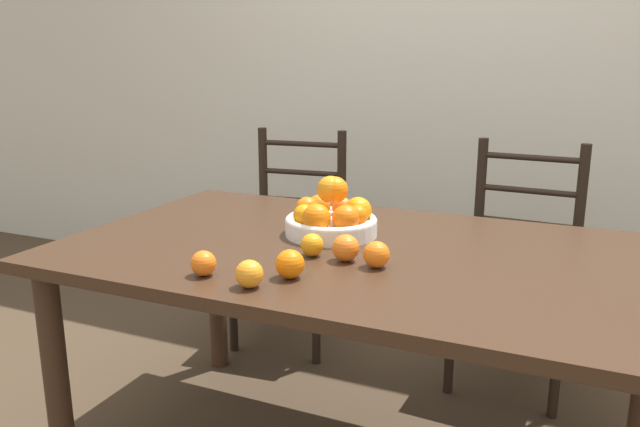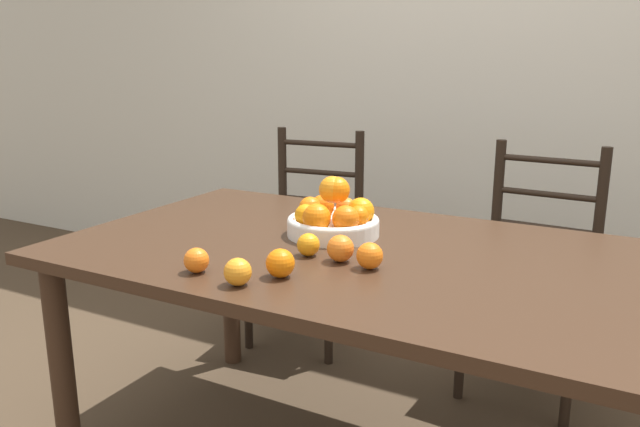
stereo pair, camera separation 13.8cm
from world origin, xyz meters
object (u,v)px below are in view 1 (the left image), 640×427
Objects in this scene: orange_loose_0 at (203,263)px; chair_right at (518,267)px; orange_loose_3 at (249,274)px; orange_loose_5 at (376,254)px; chair_left at (291,238)px; orange_loose_4 at (290,264)px; fruit_bowl at (332,217)px; orange_loose_1 at (346,248)px; orange_loose_2 at (312,245)px.

chair_right is at bearing 61.56° from orange_loose_0.
chair_right reaches higher than orange_loose_3.
orange_loose_5 is 1.21m from chair_left.
chair_right is (0.97, 0.00, 0.00)m from chair_left.
orange_loose_5 is at bearing -58.43° from chair_left.
orange_loose_4 is at bearing -108.36° from chair_right.
fruit_bowl is 3.88× the size of orange_loose_4.
fruit_bowl is 0.25m from orange_loose_1.
orange_loose_3 is at bearing -116.13° from orange_loose_1.
orange_loose_5 is at bearing -5.64° from orange_loose_2.
orange_loose_1 reaches higher than orange_loose_3.
orange_loose_0 is at bearing 170.01° from orange_loose_3.
chair_right is at bearing 63.76° from orange_loose_2.
orange_loose_2 is at bearing 82.67° from orange_loose_3.
chair_left is at bearing 116.36° from orange_loose_4.
chair_right is at bearing 67.78° from orange_loose_3.
chair_left reaches higher than orange_loose_0.
fruit_bowl reaches higher than orange_loose_4.
orange_loose_0 is 0.44m from orange_loose_5.
chair_left is at bearing 119.60° from orange_loose_2.
orange_loose_1 is at bearing -58.58° from fruit_bowl.
orange_loose_5 is at bearing 48.80° from orange_loose_3.
orange_loose_0 is at bearing -125.71° from orange_loose_2.
orange_loose_1 reaches higher than orange_loose_2.
orange_loose_1 is at bearing -1.51° from orange_loose_2.
orange_loose_4 is 0.08× the size of chair_left.
orange_loose_4 reaches higher than orange_loose_2.
chair_right is at bearing 55.55° from fruit_bowl.
chair_right is (0.49, 1.19, -0.29)m from orange_loose_3.
fruit_bowl reaches higher than orange_loose_1.
chair_left is (-0.48, 1.19, -0.29)m from orange_loose_3.
chair_left is (-0.54, 1.09, -0.29)m from orange_loose_4.
fruit_bowl reaches higher than orange_loose_5.
chair_right is (0.48, 0.70, -0.31)m from fruit_bowl.
orange_loose_1 is at bearing 66.97° from orange_loose_4.
orange_loose_3 is at bearing -73.56° from chair_left.
orange_loose_5 reaches higher than orange_loose_2.
chair_left is at bearing 123.99° from orange_loose_1.
orange_loose_3 reaches higher than orange_loose_0.
orange_loose_1 is 1.05× the size of orange_loose_5.
fruit_bowl is at bearing 121.42° from orange_loose_1.
orange_loose_5 is at bearing 44.12° from orange_loose_4.
chair_left is (-0.71, 0.93, -0.29)m from orange_loose_5.
orange_loose_1 is 0.08× the size of chair_left.
orange_loose_2 is 0.94× the size of orange_loose_3.
orange_loose_1 is at bearing -61.69° from chair_left.
chair_left is (-0.34, 1.16, -0.29)m from orange_loose_0.
orange_loose_0 is 0.22m from orange_loose_4.
chair_left is (-0.49, 0.70, -0.31)m from fruit_bowl.
chair_right is (0.26, 0.93, -0.29)m from orange_loose_5.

